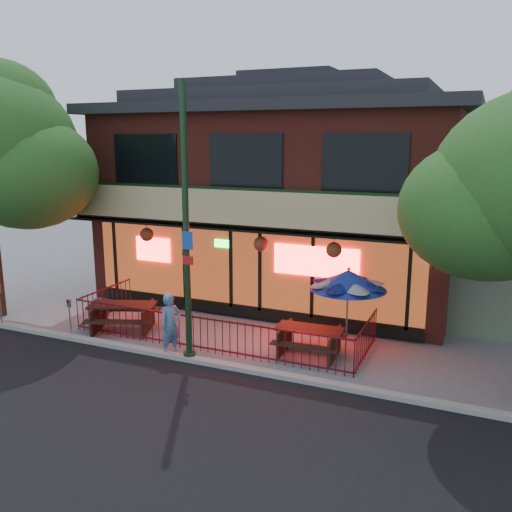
{
  "coord_description": "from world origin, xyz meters",
  "views": [
    {
      "loc": [
        6.86,
        -11.88,
        5.66
      ],
      "look_at": [
        0.85,
        2.0,
        2.36
      ],
      "focal_mm": 38.0,
      "sensor_mm": 36.0,
      "label": 1
    }
  ],
  "objects_px": {
    "street_light": "(186,241)",
    "parking_meter_near": "(69,312)",
    "picnic_table_left": "(123,313)",
    "pedestrian": "(171,325)",
    "patio_umbrella": "(348,280)",
    "picnic_table_right": "(309,337)"
  },
  "relations": [
    {
      "from": "street_light",
      "to": "parking_meter_near",
      "type": "distance_m",
      "value": 4.6
    },
    {
      "from": "picnic_table_left",
      "to": "pedestrian",
      "type": "relative_size",
      "value": 1.39
    },
    {
      "from": "street_light",
      "to": "picnic_table_left",
      "type": "xyz_separation_m",
      "value": [
        -2.92,
        1.1,
        -2.6
      ]
    },
    {
      "from": "street_light",
      "to": "picnic_table_left",
      "type": "distance_m",
      "value": 4.07
    },
    {
      "from": "patio_umbrella",
      "to": "pedestrian",
      "type": "bearing_deg",
      "value": -152.57
    },
    {
      "from": "street_light",
      "to": "parking_meter_near",
      "type": "bearing_deg",
      "value": 179.96
    },
    {
      "from": "parking_meter_near",
      "to": "picnic_table_left",
      "type": "bearing_deg",
      "value": 47.04
    },
    {
      "from": "picnic_table_left",
      "to": "picnic_table_right",
      "type": "bearing_deg",
      "value": 4.37
    },
    {
      "from": "street_light",
      "to": "picnic_table_right",
      "type": "height_order",
      "value": "street_light"
    },
    {
      "from": "street_light",
      "to": "patio_umbrella",
      "type": "xyz_separation_m",
      "value": [
        3.6,
        2.22,
        -1.16
      ]
    },
    {
      "from": "pedestrian",
      "to": "parking_meter_near",
      "type": "bearing_deg",
      "value": 115.8
    },
    {
      "from": "picnic_table_right",
      "to": "pedestrian",
      "type": "distance_m",
      "value": 3.68
    },
    {
      "from": "picnic_table_left",
      "to": "parking_meter_near",
      "type": "height_order",
      "value": "parking_meter_near"
    },
    {
      "from": "picnic_table_right",
      "to": "street_light",
      "type": "bearing_deg",
      "value": -150.97
    },
    {
      "from": "street_light",
      "to": "picnic_table_right",
      "type": "bearing_deg",
      "value": 29.03
    },
    {
      "from": "street_light",
      "to": "picnic_table_right",
      "type": "distance_m",
      "value": 4.13
    },
    {
      "from": "picnic_table_right",
      "to": "picnic_table_left",
      "type": "bearing_deg",
      "value": -175.63
    },
    {
      "from": "street_light",
      "to": "parking_meter_near",
      "type": "height_order",
      "value": "street_light"
    },
    {
      "from": "picnic_table_right",
      "to": "parking_meter_near",
      "type": "xyz_separation_m",
      "value": [
        -6.72,
        -1.54,
        0.29
      ]
    },
    {
      "from": "parking_meter_near",
      "to": "picnic_table_right",
      "type": "bearing_deg",
      "value": 12.87
    },
    {
      "from": "picnic_table_left",
      "to": "pedestrian",
      "type": "xyz_separation_m",
      "value": [
        2.35,
        -1.05,
        0.3
      ]
    },
    {
      "from": "street_light",
      "to": "pedestrian",
      "type": "distance_m",
      "value": 2.37
    }
  ]
}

